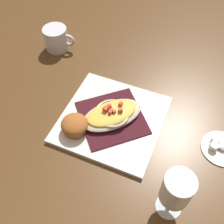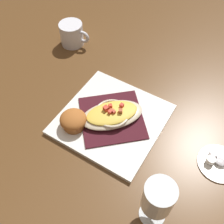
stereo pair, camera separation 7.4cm
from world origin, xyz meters
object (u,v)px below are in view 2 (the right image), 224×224
muffin (73,120)px  spoon (223,163)px  stemmed_glass (158,199)px  coffee_mug (72,35)px  square_plate (112,119)px  gratin_dish (112,114)px  creamer_cup_1 (211,160)px  creamer_cup_0 (214,154)px  creamer_saucer (219,163)px

muffin → spoon: (0.38, 0.20, -0.03)m
muffin → stemmed_glass: stemmed_glass is taller
muffin → coffee_mug: size_ratio=0.68×
stemmed_glass → spoon: size_ratio=1.54×
square_plate → muffin: size_ratio=3.79×
gratin_dish → coffee_mug: size_ratio=1.85×
stemmed_glass → spoon: bearing=77.5°
creamer_cup_1 → gratin_dish: bearing=-163.4°
stemmed_glass → gratin_dish: bearing=153.9°
gratin_dish → spoon: (0.32, 0.10, -0.02)m
gratin_dish → creamer_cup_0: bearing=20.9°
square_plate → coffee_mug: (-0.37, 0.16, 0.03)m
stemmed_glass → creamer_cup_0: stemmed_glass is taller
creamer_saucer → muffin: bearing=-151.7°
square_plate → muffin: muffin is taller
creamer_cup_1 → creamer_saucer: bearing=37.6°
coffee_mug → creamer_saucer: (0.68, -0.05, -0.03)m
square_plate → creamer_saucer: size_ratio=2.53×
square_plate → spoon: bearing=18.1°
stemmed_glass → creamer_cup_1: size_ratio=6.59×
gratin_dish → creamer_cup_0: (0.28, 0.11, -0.02)m
coffee_mug → stemmed_glass: (0.63, -0.29, 0.07)m
coffee_mug → creamer_cup_0: coffee_mug is taller
coffee_mug → stemmed_glass: size_ratio=0.73×
coffee_mug → stemmed_glass: 0.70m
muffin → creamer_saucer: bearing=28.3°
muffin → coffee_mug: bearing=140.3°
square_plate → muffin: 0.12m
square_plate → creamer_cup_1: bearing=16.6°
gratin_dish → stemmed_glass: size_ratio=1.35×
square_plate → creamer_cup_0: bearing=20.9°
gratin_dish → creamer_cup_0: 0.31m
creamer_cup_1 → creamer_cup_0: bearing=101.8°
stemmed_glass → creamer_saucer: size_ratio=1.35×
muffin → creamer_saucer: muffin is taller
gratin_dish → creamer_cup_1: (0.29, 0.09, -0.02)m
square_plate → gratin_dish: gratin_dish is taller
muffin → coffee_mug: 0.40m
square_plate → creamer_saucer: square_plate is taller
creamer_cup_0 → coffee_mug: bearing=175.8°
square_plate → creamer_cup_1: creamer_cup_1 is taller
coffee_mug → creamer_cup_0: 0.65m
coffee_mug → spoon: 0.69m
coffee_mug → creamer_cup_1: (0.66, -0.07, -0.02)m
creamer_cup_0 → stemmed_glass: bearing=-94.6°
gratin_dish → coffee_mug: bearing=156.9°
spoon → creamer_cup_1: size_ratio=4.29×
muffin → creamer_saucer: (0.37, 0.20, -0.03)m
creamer_cup_0 → gratin_dish: bearing=-159.1°
gratin_dish → creamer_saucer: size_ratio=1.83×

